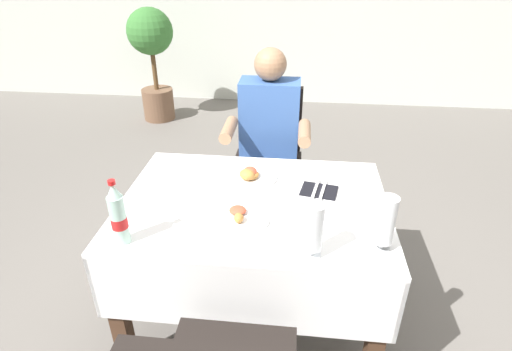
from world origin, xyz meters
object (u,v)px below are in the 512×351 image
plate_near_camera (241,218)px  beer_glass_left (385,223)px  plate_far_diner (251,175)px  cola_bottle_primary (118,216)px  beer_glass_middle (314,229)px  napkin_cutlery_set (319,190)px  main_dining_table (254,230)px  seated_diner_far (268,140)px  chair_far_diner_seat (268,155)px  potted_plant_corner (152,52)px

plate_near_camera → beer_glass_left: bearing=-12.8°
plate_far_diner → cola_bottle_primary: bearing=-129.0°
beer_glass_middle → napkin_cutlery_set: (0.04, 0.47, -0.12)m
plate_near_camera → cola_bottle_primary: cola_bottle_primary is taller
plate_near_camera → beer_glass_middle: 0.37m
main_dining_table → seated_diner_far: bearing=89.3°
seated_diner_far → napkin_cutlery_set: size_ratio=6.43×
chair_far_diner_seat → beer_glass_middle: 1.25m
plate_near_camera → cola_bottle_primary: size_ratio=0.82×
seated_diner_far → potted_plant_corner: size_ratio=1.04×
chair_far_diner_seat → potted_plant_corner: potted_plant_corner is taller
main_dining_table → plate_far_diner: size_ratio=4.96×
seated_diner_far → beer_glass_left: bearing=-62.8°
beer_glass_middle → plate_near_camera: bearing=146.7°
main_dining_table → beer_glass_middle: bearing=-53.3°
napkin_cutlery_set → plate_far_diner: bearing=166.3°
chair_far_diner_seat → beer_glass_left: size_ratio=4.15×
plate_near_camera → beer_glass_left: size_ratio=0.99×
main_dining_table → chair_far_diner_seat: 0.84m
cola_bottle_primary → beer_glass_middle: bearing=-0.1°
main_dining_table → beer_glass_left: 0.66m
main_dining_table → chair_far_diner_seat: chair_far_diner_seat is taller
plate_far_diner → potted_plant_corner: bearing=118.2°
plate_far_diner → plate_near_camera: bearing=-90.0°
plate_near_camera → cola_bottle_primary: 0.50m
napkin_cutlery_set → beer_glass_left: bearing=-60.6°
napkin_cutlery_set → potted_plant_corner: bearing=122.9°
napkin_cutlery_set → cola_bottle_primary: bearing=-149.2°
beer_glass_left → napkin_cutlery_set: bearing=119.4°
plate_near_camera → potted_plant_corner: (-1.38, 2.93, 0.01)m
beer_glass_left → plate_far_diner: bearing=139.4°
seated_diner_far → cola_bottle_primary: bearing=-114.6°
plate_near_camera → plate_far_diner: 0.36m
chair_far_diner_seat → napkin_cutlery_set: size_ratio=4.95×
chair_far_diner_seat → cola_bottle_primary: bearing=-112.2°
plate_far_diner → napkin_cutlery_set: plate_far_diner is taller
plate_far_diner → cola_bottle_primary: (-0.45, -0.55, 0.10)m
plate_near_camera → napkin_cutlery_set: size_ratio=1.19×
beer_glass_middle → potted_plant_corner: 3.55m
plate_near_camera → cola_bottle_primary: bearing=-156.5°
plate_far_diner → potted_plant_corner: potted_plant_corner is taller
seated_diner_far → beer_glass_left: size_ratio=5.39×
beer_glass_middle → potted_plant_corner: bearing=118.2°
beer_glass_left → cola_bottle_primary: size_ratio=0.83×
plate_far_diner → beer_glass_middle: 0.64m
beer_glass_left → seated_diner_far: bearing=117.2°
chair_far_diner_seat → plate_far_diner: chair_far_diner_seat is taller
seated_diner_far → beer_glass_left: (0.52, -1.01, 0.14)m
potted_plant_corner → main_dining_table: bearing=-63.0°
seated_diner_far → cola_bottle_primary: size_ratio=4.47×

